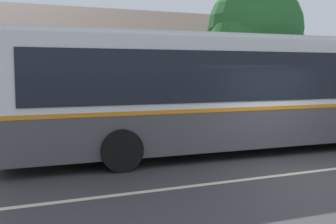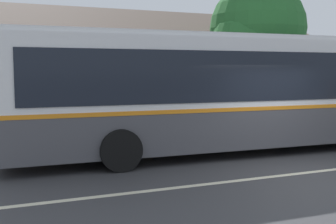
% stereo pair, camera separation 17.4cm
% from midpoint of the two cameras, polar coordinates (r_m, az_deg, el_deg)
% --- Properties ---
extents(ground_plane, '(300.00, 300.00, 0.00)m').
position_cam_midpoint_polar(ground_plane, '(10.37, 18.04, -7.74)').
color(ground_plane, '#38383A').
extents(sidewalk_far, '(60.00, 3.00, 0.15)m').
position_cam_midpoint_polar(sidewalk_far, '(15.29, 3.05, -2.91)').
color(sidewalk_far, '#ADAAA3').
rests_on(sidewalk_far, ground).
extents(lane_divider_stripe, '(60.00, 0.16, 0.01)m').
position_cam_midpoint_polar(lane_divider_stripe, '(10.37, 18.04, -7.72)').
color(lane_divider_stripe, beige).
rests_on(lane_divider_stripe, ground).
extents(community_building, '(21.19, 8.56, 6.38)m').
position_cam_midpoint_polar(community_building, '(20.82, -10.31, 4.18)').
color(community_building, tan).
rests_on(community_building, ground).
extents(transit_bus, '(12.49, 3.03, 3.31)m').
position_cam_midpoint_polar(transit_bus, '(12.15, 7.33, 2.90)').
color(transit_bus, '#47474C').
rests_on(transit_bus, ground).
extents(street_tree_primary, '(4.01, 3.85, 5.95)m').
position_cam_midpoint_polar(street_tree_primary, '(17.51, 11.01, 10.51)').
color(street_tree_primary, '#4C3828').
rests_on(street_tree_primary, ground).
extents(bus_stop_sign, '(0.36, 0.07, 2.40)m').
position_cam_midpoint_polar(bus_stop_sign, '(17.17, 19.78, 2.95)').
color(bus_stop_sign, gray).
rests_on(bus_stop_sign, sidewalk_far).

